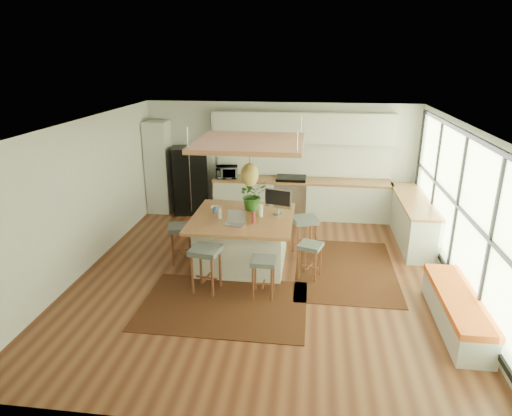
# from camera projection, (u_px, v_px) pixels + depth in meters

# --- Properties ---
(floor) EXTENTS (7.00, 7.00, 0.00)m
(floor) POSITION_uv_depth(u_px,v_px,m) (263.00, 275.00, 8.06)
(floor) COLOR #4E2416
(floor) RESTS_ON ground
(ceiling) EXTENTS (7.00, 7.00, 0.00)m
(ceiling) POSITION_uv_depth(u_px,v_px,m) (264.00, 124.00, 7.18)
(ceiling) COLOR white
(ceiling) RESTS_ON ground
(wall_back) EXTENTS (6.50, 0.00, 6.50)m
(wall_back) POSITION_uv_depth(u_px,v_px,m) (280.00, 159.00, 10.90)
(wall_back) COLOR beige
(wall_back) RESTS_ON ground
(wall_front) EXTENTS (6.50, 0.00, 6.50)m
(wall_front) POSITION_uv_depth(u_px,v_px,m) (224.00, 318.00, 4.33)
(wall_front) COLOR beige
(wall_front) RESTS_ON ground
(wall_left) EXTENTS (0.00, 7.00, 7.00)m
(wall_left) POSITION_uv_depth(u_px,v_px,m) (83.00, 197.00, 8.01)
(wall_left) COLOR beige
(wall_left) RESTS_ON ground
(wall_right) EXTENTS (0.00, 7.00, 7.00)m
(wall_right) POSITION_uv_depth(u_px,v_px,m) (464.00, 212.00, 7.22)
(wall_right) COLOR beige
(wall_right) RESTS_ON ground
(window_wall) EXTENTS (0.10, 6.20, 2.60)m
(window_wall) POSITION_uv_depth(u_px,v_px,m) (463.00, 209.00, 7.21)
(window_wall) COLOR black
(window_wall) RESTS_ON wall_right
(pantry) EXTENTS (0.55, 0.60, 2.25)m
(pantry) POSITION_uv_depth(u_px,v_px,m) (159.00, 167.00, 11.03)
(pantry) COLOR beige
(pantry) RESTS_ON floor
(back_counter_base) EXTENTS (4.20, 0.60, 0.88)m
(back_counter_base) POSITION_uv_depth(u_px,v_px,m) (301.00, 199.00, 10.83)
(back_counter_base) COLOR beige
(back_counter_base) RESTS_ON floor
(back_counter_top) EXTENTS (4.24, 0.64, 0.05)m
(back_counter_top) POSITION_uv_depth(u_px,v_px,m) (302.00, 181.00, 10.68)
(back_counter_top) COLOR brown
(back_counter_top) RESTS_ON back_counter_base
(backsplash) EXTENTS (4.20, 0.02, 0.80)m
(backsplash) POSITION_uv_depth(u_px,v_px,m) (303.00, 160.00, 10.81)
(backsplash) COLOR white
(backsplash) RESTS_ON wall_back
(upper_cabinets) EXTENTS (4.20, 0.34, 0.70)m
(upper_cabinets) POSITION_uv_depth(u_px,v_px,m) (304.00, 127.00, 10.40)
(upper_cabinets) COLOR beige
(upper_cabinets) RESTS_ON wall_back
(range) EXTENTS (0.76, 0.62, 1.00)m
(range) POSITION_uv_depth(u_px,v_px,m) (291.00, 197.00, 10.84)
(range) COLOR #A5A5AA
(range) RESTS_ON floor
(right_counter_base) EXTENTS (0.60, 2.50, 0.88)m
(right_counter_base) POSITION_uv_depth(u_px,v_px,m) (412.00, 221.00, 9.43)
(right_counter_base) COLOR beige
(right_counter_base) RESTS_ON floor
(right_counter_top) EXTENTS (0.64, 2.54, 0.05)m
(right_counter_top) POSITION_uv_depth(u_px,v_px,m) (415.00, 200.00, 9.28)
(right_counter_top) COLOR brown
(right_counter_top) RESTS_ON right_counter_base
(window_bench) EXTENTS (0.52, 2.00, 0.50)m
(window_bench) POSITION_uv_depth(u_px,v_px,m) (456.00, 310.00, 6.49)
(window_bench) COLOR beige
(window_bench) RESTS_ON floor
(ceiling_panel) EXTENTS (1.86, 1.86, 0.80)m
(ceiling_panel) POSITION_uv_depth(u_px,v_px,m) (250.00, 158.00, 7.80)
(ceiling_panel) COLOR brown
(ceiling_panel) RESTS_ON ceiling
(rug_near) EXTENTS (2.60, 1.80, 0.01)m
(rug_near) POSITION_uv_depth(u_px,v_px,m) (224.00, 305.00, 7.09)
(rug_near) COLOR black
(rug_near) RESTS_ON floor
(rug_right) EXTENTS (1.80, 2.60, 0.01)m
(rug_right) POSITION_uv_depth(u_px,v_px,m) (345.00, 269.00, 8.28)
(rug_right) COLOR black
(rug_right) RESTS_ON floor
(fridge) EXTENTS (0.95, 0.81, 1.65)m
(fridge) POSITION_uv_depth(u_px,v_px,m) (191.00, 176.00, 10.98)
(fridge) COLOR black
(fridge) RESTS_ON floor
(island) EXTENTS (1.85, 1.85, 0.93)m
(island) POSITION_uv_depth(u_px,v_px,m) (243.00, 240.00, 8.40)
(island) COLOR brown
(island) RESTS_ON floor
(stool_near_left) EXTENTS (0.53, 0.53, 0.78)m
(stool_near_left) POSITION_uv_depth(u_px,v_px,m) (206.00, 272.00, 7.42)
(stool_near_left) COLOR #474C4E
(stool_near_left) RESTS_ON floor
(stool_near_right) EXTENTS (0.40, 0.40, 0.67)m
(stool_near_right) POSITION_uv_depth(u_px,v_px,m) (263.00, 276.00, 7.26)
(stool_near_right) COLOR #474C4E
(stool_near_right) RESTS_ON floor
(stool_right_front) EXTENTS (0.48, 0.48, 0.65)m
(stool_right_front) POSITION_uv_depth(u_px,v_px,m) (310.00, 259.00, 7.87)
(stool_right_front) COLOR #474C4E
(stool_right_front) RESTS_ON floor
(stool_right_back) EXTENTS (0.59, 0.59, 0.79)m
(stool_right_back) POSITION_uv_depth(u_px,v_px,m) (304.00, 238.00, 8.75)
(stool_right_back) COLOR #474C4E
(stool_right_back) RESTS_ON floor
(stool_left_side) EXTENTS (0.54, 0.54, 0.73)m
(stool_left_side) POSITION_uv_depth(u_px,v_px,m) (181.00, 244.00, 8.49)
(stool_left_side) COLOR #474C4E
(stool_left_side) RESTS_ON floor
(laptop) EXTENTS (0.40, 0.42, 0.25)m
(laptop) POSITION_uv_depth(u_px,v_px,m) (234.00, 218.00, 7.82)
(laptop) COLOR #A5A5AA
(laptop) RESTS_ON island
(monitor) EXTENTS (0.56, 0.33, 0.49)m
(monitor) POSITION_uv_depth(u_px,v_px,m) (278.00, 201.00, 8.30)
(monitor) COLOR #A5A5AA
(monitor) RESTS_ON island
(microwave) EXTENTS (0.56, 0.37, 0.35)m
(microwave) POSITION_uv_depth(u_px,v_px,m) (227.00, 171.00, 10.80)
(microwave) COLOR #A5A5AA
(microwave) RESTS_ON back_counter_top
(island_plant) EXTENTS (0.76, 0.78, 0.46)m
(island_plant) POSITION_uv_depth(u_px,v_px,m) (253.00, 198.00, 8.56)
(island_plant) COLOR #1E4C19
(island_plant) RESTS_ON island
(island_bowl) EXTENTS (0.21, 0.21, 0.05)m
(island_bowl) POSITION_uv_depth(u_px,v_px,m) (216.00, 208.00, 8.64)
(island_bowl) COLOR white
(island_bowl) RESTS_ON island
(island_bottle_0) EXTENTS (0.07, 0.07, 0.19)m
(island_bottle_0) POSITION_uv_depth(u_px,v_px,m) (214.00, 209.00, 8.38)
(island_bottle_0) COLOR #2D61B5
(island_bottle_0) RESTS_ON island
(island_bottle_1) EXTENTS (0.07, 0.07, 0.19)m
(island_bottle_1) POSITION_uv_depth(u_px,v_px,m) (219.00, 214.00, 8.12)
(island_bottle_1) COLOR silver
(island_bottle_1) RESTS_ON island
(island_bottle_2) EXTENTS (0.07, 0.07, 0.19)m
(island_bottle_2) POSITION_uv_depth(u_px,v_px,m) (254.00, 218.00, 7.90)
(island_bottle_2) COLOR maroon
(island_bottle_2) RESTS_ON island
(island_bottle_3) EXTENTS (0.07, 0.07, 0.19)m
(island_bottle_3) POSITION_uv_depth(u_px,v_px,m) (262.00, 212.00, 8.22)
(island_bottle_3) COLOR white
(island_bottle_3) RESTS_ON island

